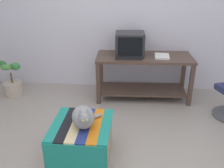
{
  "coord_description": "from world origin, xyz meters",
  "views": [
    {
      "loc": [
        0.26,
        -2.07,
        1.87
      ],
      "look_at": [
        -0.0,
        0.85,
        0.55
      ],
      "focal_mm": 39.49,
      "sensor_mm": 36.0,
      "label": 1
    }
  ],
  "objects_px": {
    "potted_plant": "(13,82)",
    "tv_monitor": "(130,44)",
    "keyboard": "(129,58)",
    "ottoman_with_blanket": "(82,141)",
    "cat": "(83,117)",
    "desk": "(144,70)",
    "book": "(162,56)"
  },
  "relations": [
    {
      "from": "desk",
      "to": "keyboard",
      "type": "relative_size",
      "value": 3.75
    },
    {
      "from": "potted_plant",
      "to": "keyboard",
      "type": "bearing_deg",
      "value": -1.04
    },
    {
      "from": "tv_monitor",
      "to": "ottoman_with_blanket",
      "type": "height_order",
      "value": "tv_monitor"
    },
    {
      "from": "tv_monitor",
      "to": "potted_plant",
      "type": "xyz_separation_m",
      "value": [
        -1.92,
        -0.15,
        -0.65
      ]
    },
    {
      "from": "ottoman_with_blanket",
      "to": "cat",
      "type": "height_order",
      "value": "cat"
    },
    {
      "from": "tv_monitor",
      "to": "potted_plant",
      "type": "distance_m",
      "value": 2.03
    },
    {
      "from": "keyboard",
      "to": "ottoman_with_blanket",
      "type": "distance_m",
      "value": 1.55
    },
    {
      "from": "tv_monitor",
      "to": "cat",
      "type": "bearing_deg",
      "value": -107.17
    },
    {
      "from": "ottoman_with_blanket",
      "to": "potted_plant",
      "type": "xyz_separation_m",
      "value": [
        -1.46,
        1.43,
        0.01
      ]
    },
    {
      "from": "tv_monitor",
      "to": "potted_plant",
      "type": "bearing_deg",
      "value": -178.11
    },
    {
      "from": "tv_monitor",
      "to": "potted_plant",
      "type": "height_order",
      "value": "tv_monitor"
    },
    {
      "from": "desk",
      "to": "ottoman_with_blanket",
      "type": "relative_size",
      "value": 2.23
    },
    {
      "from": "desk",
      "to": "ottoman_with_blanket",
      "type": "xyz_separation_m",
      "value": [
        -0.69,
        -1.54,
        -0.27
      ]
    },
    {
      "from": "cat",
      "to": "potted_plant",
      "type": "height_order",
      "value": "cat"
    },
    {
      "from": "book",
      "to": "potted_plant",
      "type": "relative_size",
      "value": 0.43
    },
    {
      "from": "ottoman_with_blanket",
      "to": "potted_plant",
      "type": "bearing_deg",
      "value": 135.67
    },
    {
      "from": "ottoman_with_blanket",
      "to": "desk",
      "type": "bearing_deg",
      "value": 65.98
    },
    {
      "from": "book",
      "to": "cat",
      "type": "distance_m",
      "value": 1.8
    },
    {
      "from": "desk",
      "to": "cat",
      "type": "bearing_deg",
      "value": -115.01
    },
    {
      "from": "desk",
      "to": "potted_plant",
      "type": "relative_size",
      "value": 2.51
    },
    {
      "from": "book",
      "to": "cat",
      "type": "xyz_separation_m",
      "value": [
        -0.92,
        -1.54,
        -0.18
      ]
    },
    {
      "from": "ottoman_with_blanket",
      "to": "keyboard",
      "type": "bearing_deg",
      "value": 72.15
    },
    {
      "from": "tv_monitor",
      "to": "ottoman_with_blanket",
      "type": "xyz_separation_m",
      "value": [
        -0.46,
        -1.58,
        -0.66
      ]
    },
    {
      "from": "ottoman_with_blanket",
      "to": "cat",
      "type": "xyz_separation_m",
      "value": [
        0.04,
        -0.03,
        0.33
      ]
    },
    {
      "from": "desk",
      "to": "keyboard",
      "type": "distance_m",
      "value": 0.37
    },
    {
      "from": "ottoman_with_blanket",
      "to": "cat",
      "type": "distance_m",
      "value": 0.33
    },
    {
      "from": "tv_monitor",
      "to": "ottoman_with_blanket",
      "type": "bearing_deg",
      "value": -108.66
    },
    {
      "from": "keyboard",
      "to": "ottoman_with_blanket",
      "type": "bearing_deg",
      "value": -109.92
    },
    {
      "from": "potted_plant",
      "to": "tv_monitor",
      "type": "bearing_deg",
      "value": 4.44
    },
    {
      "from": "potted_plant",
      "to": "ottoman_with_blanket",
      "type": "bearing_deg",
      "value": -44.33
    },
    {
      "from": "desk",
      "to": "ottoman_with_blanket",
      "type": "bearing_deg",
      "value": -116.57
    },
    {
      "from": "keyboard",
      "to": "cat",
      "type": "bearing_deg",
      "value": -108.22
    }
  ]
}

